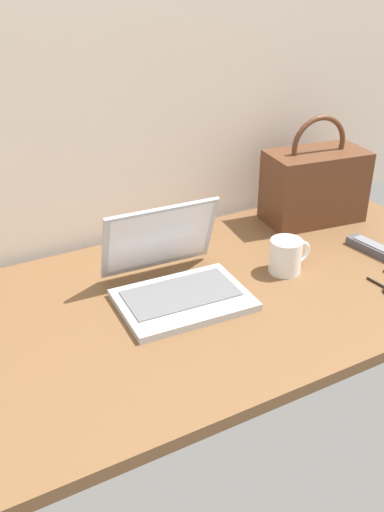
{
  "coord_description": "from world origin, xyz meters",
  "views": [
    {
      "loc": [
        -0.59,
        -1.02,
        0.79
      ],
      "look_at": [
        -0.03,
        0.0,
        0.15
      ],
      "focal_mm": 39.86,
      "sensor_mm": 36.0,
      "label": 1
    }
  ],
  "objects_px": {
    "coffee_mug": "(287,255)",
    "handbag": "(314,184)",
    "remote_control_near": "(373,248)",
    "laptop": "(175,278)"
  },
  "relations": [
    {
      "from": "coffee_mug",
      "to": "handbag",
      "type": "distance_m",
      "value": 0.36
    },
    {
      "from": "coffee_mug",
      "to": "handbag",
      "type": "xyz_separation_m",
      "value": [
        0.27,
        0.23,
        0.07
      ]
    },
    {
      "from": "laptop",
      "to": "remote_control_near",
      "type": "xyz_separation_m",
      "value": [
        0.59,
        -0.08,
        -0.03
      ]
    },
    {
      "from": "coffee_mug",
      "to": "remote_control_near",
      "type": "relative_size",
      "value": 0.74
    },
    {
      "from": "laptop",
      "to": "coffee_mug",
      "type": "height_order",
      "value": "laptop"
    },
    {
      "from": "laptop",
      "to": "handbag",
      "type": "xyz_separation_m",
      "value": [
        0.58,
        0.18,
        0.07
      ]
    },
    {
      "from": "remote_control_near",
      "to": "handbag",
      "type": "bearing_deg",
      "value": 92.44
    },
    {
      "from": "remote_control_near",
      "to": "handbag",
      "type": "relative_size",
      "value": 0.5
    },
    {
      "from": "laptop",
      "to": "remote_control_near",
      "type": "distance_m",
      "value": 0.6
    },
    {
      "from": "coffee_mug",
      "to": "handbag",
      "type": "height_order",
      "value": "handbag"
    }
  ]
}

